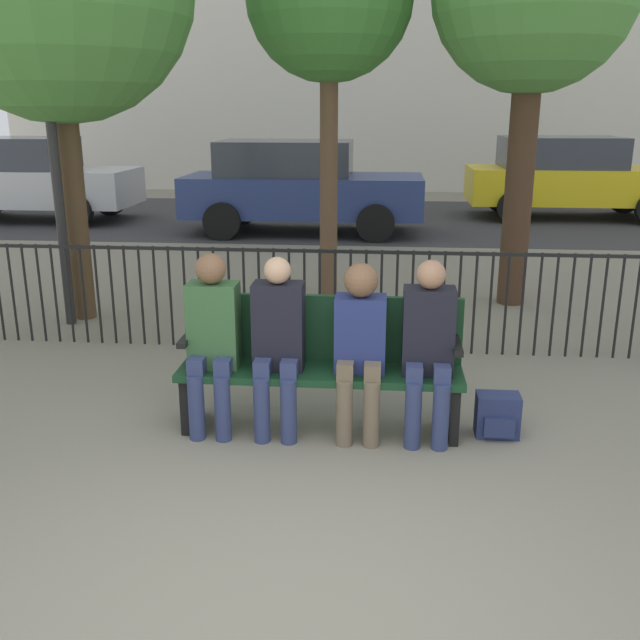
{
  "coord_description": "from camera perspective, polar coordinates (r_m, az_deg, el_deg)",
  "views": [
    {
      "loc": [
        0.41,
        -2.52,
        2.16
      ],
      "look_at": [
        0.0,
        2.04,
        0.8
      ],
      "focal_mm": 40.0,
      "sensor_mm": 36.0,
      "label": 1
    }
  ],
  "objects": [
    {
      "name": "park_bench",
      "position": [
        4.94,
        0.09,
        -3.08
      ],
      "size": [
        1.94,
        0.45,
        0.92
      ],
      "color": "#14381E",
      "rests_on": "ground"
    },
    {
      "name": "seated_person_3",
      "position": [
        4.75,
        8.66,
        -1.78
      ],
      "size": [
        0.34,
        0.39,
        1.23
      ],
      "color": "navy",
      "rests_on": "ground"
    },
    {
      "name": "fence_railing",
      "position": [
        6.5,
        1.24,
        2.3
      ],
      "size": [
        9.01,
        0.03,
        0.95
      ],
      "color": "black",
      "rests_on": "ground"
    },
    {
      "name": "lamp_post",
      "position": [
        7.6,
        -20.94,
        16.5
      ],
      "size": [
        0.28,
        0.28,
        3.43
      ],
      "color": "black",
      "rests_on": "ground"
    },
    {
      "name": "backpack",
      "position": [
        5.05,
        14.01,
        -7.45
      ],
      "size": [
        0.29,
        0.22,
        0.3
      ],
      "color": "navy",
      "rests_on": "ground"
    },
    {
      "name": "parked_car_2",
      "position": [
        15.53,
        -22.66,
        10.46
      ],
      "size": [
        4.2,
        1.94,
        1.62
      ],
      "color": "#B7B7BC",
      "rests_on": "ground"
    },
    {
      "name": "seated_person_0",
      "position": [
        4.87,
        -8.59,
        -1.12
      ],
      "size": [
        0.34,
        0.39,
        1.25
      ],
      "color": "navy",
      "rests_on": "ground"
    },
    {
      "name": "parked_car_1",
      "position": [
        15.52,
        19.34,
        10.79
      ],
      "size": [
        4.2,
        1.94,
        1.62
      ],
      "color": "yellow",
      "rests_on": "ground"
    },
    {
      "name": "street_surface",
      "position": [
        14.68,
        3.55,
        8.09
      ],
      "size": [
        24.0,
        6.0,
        0.01
      ],
      "color": "#333335",
      "rests_on": "ground"
    },
    {
      "name": "ground_plane",
      "position": [
        3.34,
        -3.45,
        -23.75
      ],
      "size": [
        80.0,
        80.0,
        0.0
      ],
      "primitive_type": "plane",
      "color": "gray"
    },
    {
      "name": "seated_person_1",
      "position": [
        4.79,
        -3.39,
        -1.47
      ],
      "size": [
        0.34,
        0.39,
        1.23
      ],
      "color": "navy",
      "rests_on": "ground"
    },
    {
      "name": "parked_car_0",
      "position": [
        12.91,
        -1.73,
        10.71
      ],
      "size": [
        4.2,
        1.94,
        1.62
      ],
      "color": "navy",
      "rests_on": "ground"
    },
    {
      "name": "seated_person_2",
      "position": [
        4.74,
        3.21,
        -1.63
      ],
      "size": [
        0.34,
        0.39,
        1.2
      ],
      "color": "brown",
      "rests_on": "ground"
    }
  ]
}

